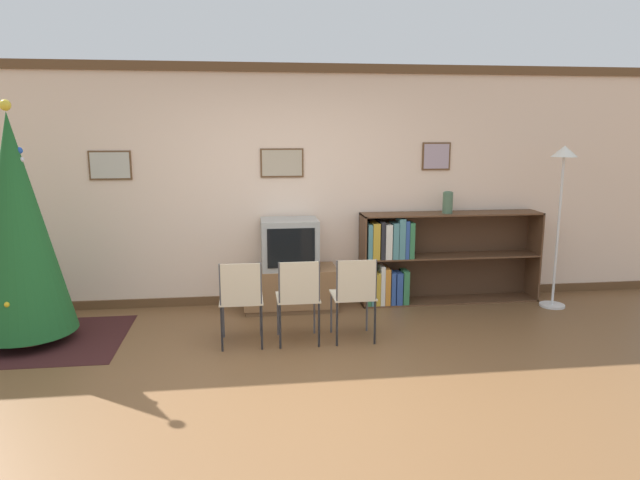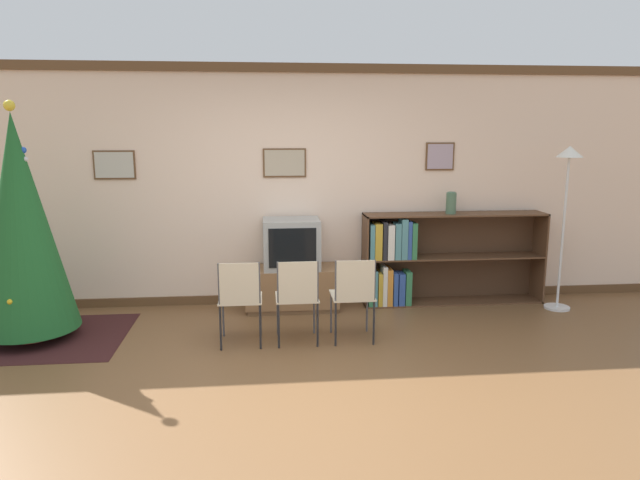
{
  "view_description": "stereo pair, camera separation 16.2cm",
  "coord_description": "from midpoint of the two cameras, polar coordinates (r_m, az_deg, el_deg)",
  "views": [
    {
      "loc": [
        -0.38,
        -4.18,
        2.0
      ],
      "look_at": [
        0.31,
        1.24,
        0.93
      ],
      "focal_mm": 32.0,
      "sensor_mm": 36.0,
      "label": 1
    },
    {
      "loc": [
        -0.22,
        -4.2,
        2.0
      ],
      "look_at": [
        0.31,
        1.24,
        0.93
      ],
      "focal_mm": 32.0,
      "sensor_mm": 36.0,
      "label": 2
    }
  ],
  "objects": [
    {
      "name": "folding_chair_left",
      "position": [
        5.31,
        -8.77,
        -5.75
      ],
      "size": [
        0.4,
        0.4,
        0.82
      ],
      "color": "beige",
      "rests_on": "ground_plane"
    },
    {
      "name": "christmas_tree",
      "position": [
        5.96,
        -28.69,
        1.25
      ],
      "size": [
        0.9,
        0.9,
        2.24
      ],
      "color": "maroon",
      "rests_on": "area_rug"
    },
    {
      "name": "folding_chair_center",
      "position": [
        5.32,
        -3.04,
        -5.6
      ],
      "size": [
        0.4,
        0.4,
        0.82
      ],
      "color": "beige",
      "rests_on": "ground_plane"
    },
    {
      "name": "television",
      "position": [
        6.3,
        -3.81,
        -0.39
      ],
      "size": [
        0.62,
        0.48,
        0.55
      ],
      "color": "#9E9E99",
      "rests_on": "tv_console"
    },
    {
      "name": "vase",
      "position": [
        6.63,
        11.97,
        3.72
      ],
      "size": [
        0.12,
        0.12,
        0.25
      ],
      "color": "#47664C",
      "rests_on": "bookshelf"
    },
    {
      "name": "bookshelf",
      "position": [
        6.67,
        8.92,
        -1.89
      ],
      "size": [
        2.09,
        0.36,
        1.05
      ],
      "color": "brown",
      "rests_on": "ground_plane"
    },
    {
      "name": "folding_chair_right",
      "position": [
        5.38,
        2.6,
        -5.39
      ],
      "size": [
        0.4,
        0.4,
        0.82
      ],
      "color": "beige",
      "rests_on": "ground_plane"
    },
    {
      "name": "tv_console",
      "position": [
        6.42,
        -3.75,
        -4.84
      ],
      "size": [
        1.03,
        0.49,
        0.48
      ],
      "color": "brown",
      "rests_on": "ground_plane"
    },
    {
      "name": "area_rug",
      "position": [
        6.22,
        -27.72,
        -8.94
      ],
      "size": [
        1.76,
        1.33,
        0.01
      ],
      "color": "#381919",
      "rests_on": "ground_plane"
    },
    {
      "name": "ground_plane",
      "position": [
        4.65,
        -2.95,
        -14.39
      ],
      "size": [
        24.0,
        24.0,
        0.0
      ],
      "primitive_type": "plane",
      "color": "brown"
    },
    {
      "name": "wall_back",
      "position": [
        6.51,
        -4.64,
        5.35
      ],
      "size": [
        9.18,
        0.11,
        2.7
      ],
      "color": "beige",
      "rests_on": "ground_plane"
    },
    {
      "name": "standing_lamp",
      "position": [
        6.79,
        22.4,
        5.15
      ],
      "size": [
        0.28,
        0.28,
        1.82
      ],
      "color": "silver",
      "rests_on": "ground_plane"
    }
  ]
}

